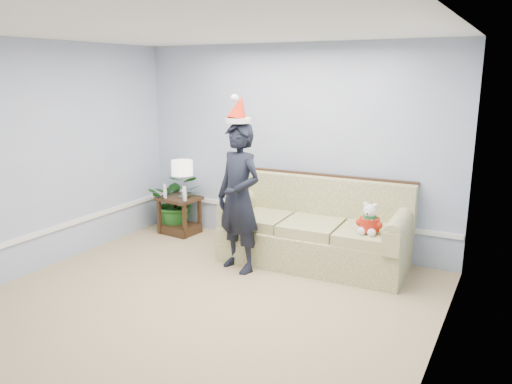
{
  "coord_description": "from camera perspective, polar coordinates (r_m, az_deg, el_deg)",
  "views": [
    {
      "loc": [
        2.76,
        -3.52,
        2.32
      ],
      "look_at": [
        -0.01,
        1.55,
        0.93
      ],
      "focal_mm": 35.0,
      "sensor_mm": 36.0,
      "label": 1
    }
  ],
  "objects": [
    {
      "name": "man",
      "position": [
        5.86,
        -1.97,
        -0.68
      ],
      "size": [
        0.74,
        0.6,
        1.78
      ],
      "primitive_type": "imported",
      "rotation": [
        0.0,
        0.0,
        -0.3
      ],
      "color": "black",
      "rests_on": "room_shell"
    },
    {
      "name": "table_lamp",
      "position": [
        7.24,
        -8.44,
        2.56
      ],
      "size": [
        0.31,
        0.31,
        0.55
      ],
      "color": "silver",
      "rests_on": "side_table"
    },
    {
      "name": "side_table",
      "position": [
        7.47,
        -8.71,
        -3.06
      ],
      "size": [
        0.61,
        0.52,
        0.55
      ],
      "rotation": [
        0.0,
        0.0,
        -0.09
      ],
      "color": "#3A2315",
      "rests_on": "room_shell"
    },
    {
      "name": "santa_hat",
      "position": [
        5.71,
        -1.97,
        9.33
      ],
      "size": [
        0.35,
        0.38,
        0.33
      ],
      "rotation": [
        0.0,
        0.0,
        -0.29
      ],
      "color": "silver",
      "rests_on": "man"
    },
    {
      "name": "candle_pair",
      "position": [
        7.22,
        -9.28,
        -0.1
      ],
      "size": [
        0.4,
        0.05,
        0.21
      ],
      "color": "silver",
      "rests_on": "side_table"
    },
    {
      "name": "room_shell",
      "position": [
        4.58,
        -9.21,
        1.07
      ],
      "size": [
        4.54,
        5.04,
        2.74
      ],
      "color": "tan",
      "rests_on": "ground"
    },
    {
      "name": "sofa",
      "position": [
        6.28,
        6.82,
        -4.67
      ],
      "size": [
        2.3,
        1.07,
        1.06
      ],
      "rotation": [
        0.0,
        0.0,
        0.05
      ],
      "color": "#616A32",
      "rests_on": "room_shell"
    },
    {
      "name": "wainscot_trim",
      "position": [
        6.41,
        -10.81,
        -3.74
      ],
      "size": [
        4.49,
        4.99,
        0.06
      ],
      "color": "white",
      "rests_on": "room_shell"
    },
    {
      "name": "houseplant",
      "position": [
        7.59,
        -9.09,
        -1.06
      ],
      "size": [
        1.03,
        1.0,
        0.87
      ],
      "primitive_type": "imported",
      "rotation": [
        0.0,
        0.0,
        0.59
      ],
      "color": "#1E5A1D",
      "rests_on": "room_shell"
    },
    {
      "name": "teddy_bear",
      "position": [
        5.74,
        12.83,
        -3.4
      ],
      "size": [
        0.23,
        0.26,
        0.36
      ],
      "rotation": [
        0.0,
        0.0,
        -0.02
      ],
      "color": "silver",
      "rests_on": "sofa"
    }
  ]
}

